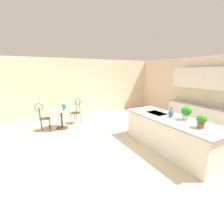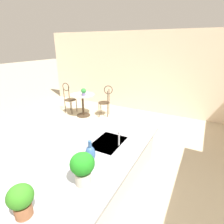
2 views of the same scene
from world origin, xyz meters
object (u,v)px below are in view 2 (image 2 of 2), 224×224
Objects in this scene: potted_plant_counter_far at (21,199)px; potted_plant_counter_near at (82,167)px; bistro_table at (83,103)px; chair_near_window at (106,99)px; chair_by_island at (69,96)px; potted_plant_on_table at (84,91)px; vase_on_counter at (90,153)px.

potted_plant_counter_far is 0.59m from potted_plant_counter_near.
chair_near_window reaches higher than bistro_table.
potted_plant_on_table is at bearing 79.75° from chair_by_island.
potted_plant_on_table is 4.10m from potted_plant_counter_near.
potted_plant_counter_near reaches higher than chair_near_window.
bistro_table is at bearing -122.55° from potted_plant_on_table.
potted_plant_counter_near reaches higher than potted_plant_counter_far.
vase_on_counter is (-0.35, -0.15, -0.10)m from potted_plant_counter_near.
chair_by_island is at bearing -95.49° from bistro_table.
vase_on_counter is (3.02, 2.40, 0.58)m from bistro_table.
potted_plant_counter_far is (3.98, 2.96, 0.52)m from chair_by_island.
bistro_table is 4.60m from potted_plant_counter_far.
bistro_table is 4.28m from potted_plant_counter_near.
chair_near_window is at bearing 117.24° from bistro_table.
bistro_table is at bearing -149.33° from potted_plant_counter_far.
chair_near_window is at bearing 127.22° from potted_plant_on_table.
potted_plant_counter_far is (3.84, 2.21, 0.22)m from potted_plant_on_table.
potted_plant_on_table reaches higher than bistro_table.
vase_on_counter is at bearing 38.45° from bistro_table.
potted_plant_counter_near is (3.72, 1.87, 0.55)m from chair_near_window.
potted_plant_counter_near is at bearing 37.07° from bistro_table.
potted_plant_counter_far is (4.27, 1.65, 0.52)m from chair_near_window.
bistro_table is at bearing 84.51° from chair_by_island.
chair_by_island is (-0.06, -0.64, 0.13)m from bistro_table.
potted_plant_counter_near is 1.25× the size of vase_on_counter.
potted_plant_counter_near is (3.37, 2.55, 0.68)m from bistro_table.
chair_near_window is 4.20m from potted_plant_counter_near.
vase_on_counter is (3.08, 3.03, 0.46)m from chair_by_island.
chair_near_window is 3.40× the size of potted_plant_counter_far.
chair_near_window is 3.81m from vase_on_counter.
chair_by_island is (0.29, -1.31, 0.00)m from chair_near_window.
chair_near_window is at bearing 102.28° from chair_by_island.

